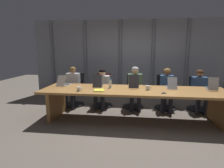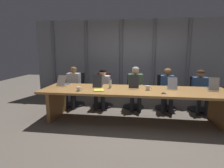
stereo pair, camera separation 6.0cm
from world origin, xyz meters
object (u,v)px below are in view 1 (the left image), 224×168
Objects in this scene: person_left_mid at (102,86)px; office_chair_left_mid at (103,94)px; office_chair_right_mid at (165,96)px; office_chair_center at (133,95)px; laptop_right_mid at (171,86)px; person_right_mid at (167,87)px; laptop_center at (134,85)px; spiral_notepad at (99,90)px; person_right_end at (200,88)px; laptop_left_end at (64,83)px; laptop_right_end at (212,87)px; water_bottle_primary at (110,84)px; coffee_mug_near at (79,89)px; office_chair_right_end at (198,98)px; coffee_mug_far at (148,88)px; person_left_end at (72,85)px; conference_mic_left_side at (164,93)px; person_center at (135,85)px; office_chair_left_end at (75,93)px; laptop_left_mid at (98,84)px.

office_chair_left_mid is at bearing -173.37° from person_left_mid.
office_chair_center is at bearing -96.64° from office_chair_right_mid.
person_right_mid is (-0.00, 0.64, -0.15)m from laptop_right_mid.
spiral_notepad is at bearing 119.95° from laptop_center.
laptop_right_mid is 0.50× the size of office_chair_center.
office_chair_right_mid is 0.84× the size of person_right_end.
laptop_right_end is (3.60, -0.01, 0.00)m from laptop_left_end.
person_right_mid reaches higher than person_left_mid.
coffee_mug_near is (-0.65, -0.44, -0.05)m from water_bottle_primary.
spiral_notepad is (1.01, -0.48, -0.05)m from laptop_left_end.
office_chair_right_end is 1.87m from coffee_mug_far.
office_chair_right_end is at bearing 95.83° from office_chair_center.
person_left_end reaches higher than person_right_end.
conference_mic_left_side is at bearing 124.14° from laptop_right_end.
office_chair_left_mid is 2.71m from person_right_end.
laptop_center is 1.89m from person_right_end.
laptop_right_end is 1.91m from person_center.
conference_mic_left_side is at bearing -41.90° from office_chair_right_end.
coffee_mug_far is at bearing -90.35° from laptop_left_end.
conference_mic_left_side is (-0.25, -1.39, 0.42)m from office_chair_right_mid.
office_chair_center is 2.66× the size of spiral_notepad.
laptop_right_end is at bearing 65.49° from person_center.
person_left_mid is 1.27m from coffee_mug_near.
person_center is at bearing -63.32° from laptop_left_end.
coffee_mug_near is at bearing 113.41° from laptop_center.
person_right_end is (0.87, -0.16, 0.30)m from office_chair_right_mid.
office_chair_right_end is 2.74m from person_left_mid.
laptop_right_mid is 2.84m from office_chair_left_end.
laptop_left_mid is at bearing 56.06° from office_chair_left_end.
coffee_mug_far is (2.13, -0.91, 0.15)m from person_left_end.
office_chair_right_end is at bearing 83.12° from office_chair_right_mid.
office_chair_right_end is 2.91m from spiral_notepad.
person_right_end is 3.24× the size of spiral_notepad.
office_chair_center is (-0.92, 0.80, -0.46)m from laptop_right_mid.
person_center reaches higher than conference_mic_left_side.
laptop_center is at bearing 17.28° from spiral_notepad.
office_chair_right_mid is at bearing 33.29° from coffee_mug_near.
laptop_right_mid is 0.49× the size of office_chair_left_end.
laptop_left_end reaches higher than office_chair_right_end.
laptop_left_mid reaches higher than laptop_left_end.
water_bottle_primary is at bearing 29.55° from person_left_mid.
person_right_end reaches higher than spiral_notepad.
person_right_end is at bearing -71.98° from laptop_center.
person_right_end is at bearing -13.24° from office_chair_right_end.
office_chair_left_end is (-3.60, 0.81, -0.46)m from laptop_right_end.
laptop_right_mid is (2.68, 0.01, 0.00)m from laptop_left_end.
laptop_center reaches higher than laptop_left_end.
office_chair_right_mid is at bearing 2.85° from laptop_right_mid.
office_chair_left_mid is 1.05× the size of office_chair_right_end.
laptop_right_end is 0.68m from person_right_end.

